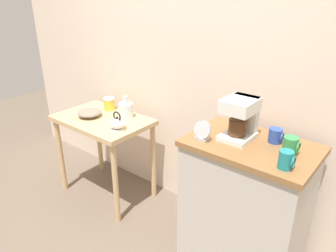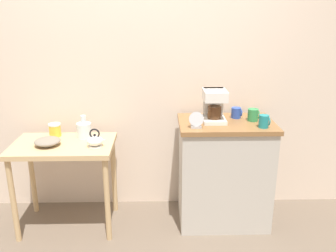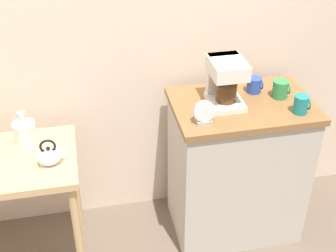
% 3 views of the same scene
% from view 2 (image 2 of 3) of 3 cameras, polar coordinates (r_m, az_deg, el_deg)
% --- Properties ---
extents(ground_plane, '(8.00, 8.00, 0.00)m').
position_cam_2_polar(ground_plane, '(3.27, -4.19, -14.96)').
color(ground_plane, '#6B5B4C').
extents(back_wall, '(4.40, 0.10, 2.80)m').
position_cam_2_polar(back_wall, '(3.18, -2.60, 11.17)').
color(back_wall, beige).
rests_on(back_wall, ground_plane).
extents(wooden_table, '(0.81, 0.53, 0.75)m').
position_cam_2_polar(wooden_table, '(3.07, -15.96, -4.55)').
color(wooden_table, tan).
rests_on(wooden_table, ground_plane).
extents(kitchen_counter, '(0.77, 0.52, 0.90)m').
position_cam_2_polar(kitchen_counter, '(3.14, 8.76, -7.18)').
color(kitchen_counter, '#BCB7AD').
rests_on(kitchen_counter, ground_plane).
extents(bowl_stoneware, '(0.20, 0.20, 0.06)m').
position_cam_2_polar(bowl_stoneware, '(3.01, -18.40, -2.31)').
color(bowl_stoneware, gray).
rests_on(bowl_stoneware, wooden_table).
extents(teakettle, '(0.15, 0.13, 0.15)m').
position_cam_2_polar(teakettle, '(2.88, -11.34, -2.29)').
color(teakettle, white).
rests_on(teakettle, wooden_table).
extents(glass_carafe_vase, '(0.12, 0.12, 0.19)m').
position_cam_2_polar(glass_carafe_vase, '(3.10, -13.02, -0.57)').
color(glass_carafe_vase, silver).
rests_on(glass_carafe_vase, wooden_table).
extents(canister_enamel, '(0.10, 0.10, 0.11)m').
position_cam_2_polar(canister_enamel, '(3.20, -17.31, -0.58)').
color(canister_enamel, gold).
rests_on(canister_enamel, wooden_table).
extents(coffee_maker, '(0.18, 0.22, 0.26)m').
position_cam_2_polar(coffee_maker, '(2.95, 7.25, 3.45)').
color(coffee_maker, white).
rests_on(coffee_maker, kitchen_counter).
extents(mug_dark_teal, '(0.08, 0.08, 0.10)m').
position_cam_2_polar(mug_dark_teal, '(2.88, 14.83, 0.71)').
color(mug_dark_teal, teal).
rests_on(mug_dark_teal, kitchen_counter).
extents(mug_tall_green, '(0.09, 0.08, 0.10)m').
position_cam_2_polar(mug_tall_green, '(3.03, 13.22, 1.71)').
color(mug_tall_green, '#338C4C').
rests_on(mug_tall_green, kitchen_counter).
extents(mug_blue, '(0.09, 0.08, 0.09)m').
position_cam_2_polar(mug_blue, '(3.08, 10.67, 2.05)').
color(mug_blue, '#2D4CAD').
rests_on(mug_blue, kitchen_counter).
extents(table_clock, '(0.11, 0.06, 0.12)m').
position_cam_2_polar(table_clock, '(2.79, 4.45, 0.82)').
color(table_clock, '#B2B5BA').
rests_on(table_clock, kitchen_counter).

